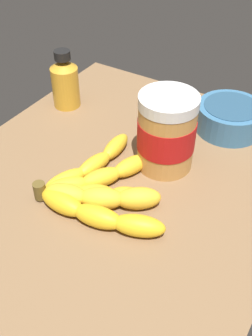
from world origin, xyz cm
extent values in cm
cube|color=brown|center=(0.00, 0.00, -2.00)|extent=(80.93, 57.13, 4.00)
ellipsoid|color=gold|center=(4.68, -3.14, 1.69)|extent=(3.57, 8.12, 3.39)
ellipsoid|color=gold|center=(4.20, 3.24, 1.69)|extent=(4.71, 8.50, 3.39)
ellipsoid|color=gold|center=(2.50, 9.42, 1.69)|extent=(6.04, 8.72, 3.39)
ellipsoid|color=gold|center=(3.08, -3.72, 1.81)|extent=(5.86, 8.05, 3.61)
ellipsoid|color=gold|center=(0.75, 1.59, 1.81)|extent=(6.57, 8.11, 3.61)
ellipsoid|color=gold|center=(-2.28, 6.52, 1.81)|extent=(7.15, 8.01, 3.61)
ellipsoid|color=gold|center=(2.26, -4.42, 1.47)|extent=(6.12, 7.11, 2.95)
ellipsoid|color=gold|center=(-0.36, 0.14, 1.47)|extent=(5.53, 7.22, 2.95)
ellipsoid|color=gold|center=(-2.32, 5.01, 1.47)|extent=(4.83, 7.18, 2.95)
ellipsoid|color=gold|center=(1.27, -4.87, 1.55)|extent=(7.55, 7.24, 3.09)
ellipsoid|color=gold|center=(-3.43, -1.34, 1.55)|extent=(7.90, 6.52, 3.09)
ellipsoid|color=gold|center=(-8.68, 1.29, 1.55)|extent=(8.00, 5.58, 3.09)
ellipsoid|color=gold|center=(0.27, -6.12, 1.43)|extent=(8.35, 5.60, 2.87)
ellipsoid|color=gold|center=(-5.73, -4.42, 1.43)|extent=(8.21, 4.14, 2.87)
ellipsoid|color=gold|center=(-11.96, -4.04, 1.43)|extent=(7.98, 3.25, 2.87)
cylinder|color=brown|center=(4.57, -7.86, 1.80)|extent=(2.00, 2.00, 3.00)
cylinder|color=#BF8442|center=(-13.96, 5.09, 5.97)|extent=(9.82, 9.82, 11.95)
cylinder|color=#B71414|center=(-13.96, 5.09, 6.57)|extent=(10.01, 10.01, 5.38)
cylinder|color=silver|center=(-13.96, 5.09, 12.93)|extent=(9.99, 9.99, 1.96)
cylinder|color=gold|center=(-20.61, -22.09, 4.32)|extent=(5.75, 5.75, 8.65)
cone|color=gold|center=(-20.61, -22.09, 9.62)|extent=(5.75, 5.75, 1.94)
cylinder|color=black|center=(-20.61, -22.09, 11.49)|extent=(3.31, 3.31, 1.81)
cylinder|color=teal|center=(-30.32, 10.90, 2.62)|extent=(13.07, 13.07, 5.24)
cylinder|color=navy|center=(-30.32, 10.90, 3.02)|extent=(10.72, 10.72, 4.71)
camera|label=1|loc=(37.07, 28.60, 46.92)|focal=43.18mm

